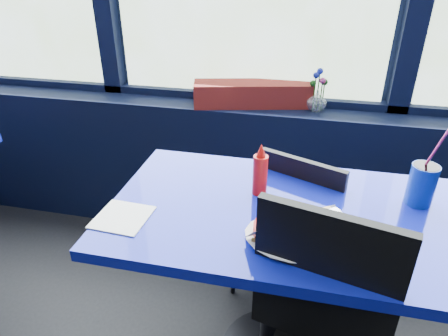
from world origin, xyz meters
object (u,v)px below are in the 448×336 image
at_px(near_table, 281,252).
at_px(chair_near_back, 287,219).
at_px(ketchup_bottle, 260,172).
at_px(planter_box, 253,94).
at_px(flower_vase, 317,98).
at_px(food_basket, 296,231).
at_px(soda_cup, 422,184).

relative_size(near_table, chair_near_back, 1.45).
relative_size(near_table, ketchup_bottle, 6.10).
relative_size(chair_near_back, planter_box, 1.34).
relative_size(chair_near_back, flower_vase, 3.84).
height_order(near_table, food_basket, food_basket).
bearing_deg(planter_box, ketchup_bottle, -92.56).
bearing_deg(soda_cup, near_table, -161.58).
height_order(near_table, chair_near_back, chair_near_back).
bearing_deg(food_basket, ketchup_bottle, 107.46).
relative_size(near_table, food_basket, 4.02).
height_order(chair_near_back, flower_vase, flower_vase).
relative_size(food_basket, ketchup_bottle, 1.52).
bearing_deg(chair_near_back, flower_vase, -75.82).
height_order(near_table, ketchup_bottle, ketchup_bottle).
xyz_separation_m(planter_box, flower_vase, (0.33, -0.01, 0.00)).
distance_m(flower_vase, ketchup_bottle, 0.80).
height_order(flower_vase, soda_cup, soda_cup).
xyz_separation_m(planter_box, food_basket, (0.30, -1.04, -0.08)).
height_order(flower_vase, food_basket, flower_vase).
height_order(food_basket, soda_cup, soda_cup).
bearing_deg(near_table, ketchup_bottle, 138.62).
bearing_deg(planter_box, flower_vase, -15.54).
distance_m(near_table, food_basket, 0.27).
bearing_deg(flower_vase, near_table, -95.06).
distance_m(chair_near_back, planter_box, 0.72).
distance_m(planter_box, ketchup_bottle, 0.81).
bearing_deg(flower_vase, chair_near_back, -98.21).
relative_size(chair_near_back, soda_cup, 2.70).
xyz_separation_m(near_table, flower_vase, (0.08, 0.87, 0.30)).
xyz_separation_m(flower_vase, soda_cup, (0.37, -0.72, -0.04)).
bearing_deg(soda_cup, food_basket, -142.88).
distance_m(planter_box, soda_cup, 1.01).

